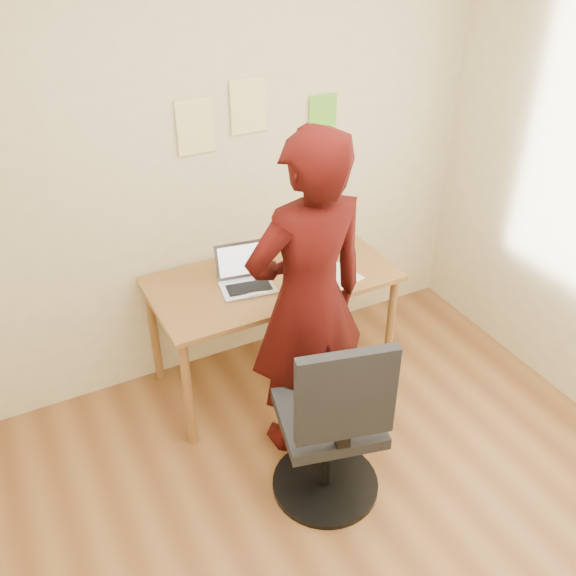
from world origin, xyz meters
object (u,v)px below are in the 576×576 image
desk (272,289)px  phone (322,285)px  office_chair (332,433)px  person (308,302)px  laptop (245,277)px

desk → phone: (0.21, -0.21, 0.09)m
phone → office_chair: bearing=-130.4°
phone → office_chair: 0.90m
office_chair → person: bearing=90.7°
desk → phone: 0.31m
desk → office_chair: bearing=-99.4°
phone → office_chair: size_ratio=0.13×
desk → laptop: (-0.17, -0.00, 0.14)m
person → desk: bearing=-97.0°
laptop → person: 0.55m
desk → person: person is taller
laptop → phone: laptop is taller
laptop → office_chair: bearing=-80.4°
phone → person: 0.45m
office_chair → laptop: bearing=104.1°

